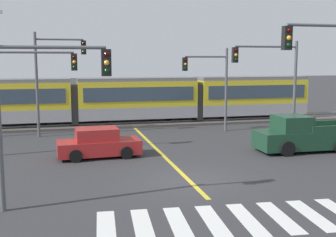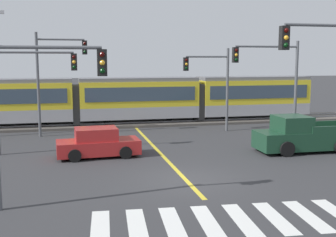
{
  "view_description": "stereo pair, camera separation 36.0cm",
  "coord_description": "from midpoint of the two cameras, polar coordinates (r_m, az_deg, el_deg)",
  "views": [
    {
      "loc": [
        -4.9,
        -16.35,
        5.0
      ],
      "look_at": [
        0.86,
        7.06,
        1.6
      ],
      "focal_mm": 45.0,
      "sensor_mm": 36.0,
      "label": 1
    },
    {
      "loc": [
        -4.55,
        -16.44,
        5.0
      ],
      "look_at": [
        0.86,
        7.06,
        1.6
      ],
      "focal_mm": 45.0,
      "sensor_mm": 36.0,
      "label": 2
    }
  ],
  "objects": [
    {
      "name": "crosswalk_stripe_1",
      "position": [
        13.17,
        -3.43,
        -14.27
      ],
      "size": [
        0.78,
        2.84,
        0.01
      ],
      "primitive_type": "cube",
      "rotation": [
        0.0,
        0.0,
        -0.08
      ],
      "color": "silver",
      "rests_on": "ground"
    },
    {
      "name": "crosswalk_stripe_2",
      "position": [
        13.3,
        1.44,
        -14.02
      ],
      "size": [
        0.78,
        2.84,
        0.01
      ],
      "primitive_type": "cube",
      "rotation": [
        0.0,
        0.0,
        -0.08
      ],
      "color": "silver",
      "rests_on": "ground"
    },
    {
      "name": "rail_near",
      "position": [
        32.07,
        -4.35,
        -0.55
      ],
      "size": [
        120.0,
        0.08,
        0.1
      ],
      "primitive_type": "cube",
      "color": "#939399",
      "rests_on": "track_bed"
    },
    {
      "name": "crosswalk_stripe_4",
      "position": [
        13.83,
        10.71,
        -13.29
      ],
      "size": [
        0.78,
        2.84,
        0.01
      ],
      "primitive_type": "cube",
      "rotation": [
        0.0,
        0.0,
        -0.08
      ],
      "color": "silver",
      "rests_on": "ground"
    },
    {
      "name": "rail_far",
      "position": [
        33.48,
        -4.72,
        -0.19
      ],
      "size": [
        120.0,
        0.08,
        0.1
      ],
      "primitive_type": "cube",
      "color": "#939399",
      "rests_on": "track_bed"
    },
    {
      "name": "lane_centre_line",
      "position": [
        23.0,
        -0.79,
        -4.52
      ],
      "size": [
        0.2,
        16.28,
        0.01
      ],
      "primitive_type": "cube",
      "color": "gold",
      "rests_on": "ground"
    },
    {
      "name": "pickup_truck",
      "position": [
        24.14,
        18.19,
        -2.3
      ],
      "size": [
        5.43,
        2.3,
        1.98
      ],
      "color": "#193D28",
      "rests_on": "ground"
    },
    {
      "name": "traffic_light_far_right",
      "position": [
        29.19,
        6.41,
        5.46
      ],
      "size": [
        3.25,
        0.38,
        5.76
      ],
      "color": "#515459",
      "rests_on": "ground"
    },
    {
      "name": "traffic_light_mid_left",
      "position": [
        23.22,
        -18.37,
        4.84
      ],
      "size": [
        4.25,
        0.38,
        5.83
      ],
      "color": "#515459",
      "rests_on": "ground"
    },
    {
      "name": "track_bed",
      "position": [
        32.8,
        -4.54,
        -0.61
      ],
      "size": [
        120.0,
        4.0,
        0.18
      ],
      "primitive_type": "cube",
      "color": "#4C4742",
      "rests_on": "ground"
    },
    {
      "name": "traffic_light_near_left",
      "position": [
        14.46,
        -16.92,
        3.11
      ],
      "size": [
        3.75,
        0.38,
        5.77
      ],
      "color": "#515459",
      "rests_on": "ground"
    },
    {
      "name": "sedan_crossing",
      "position": [
        21.98,
        -9.0,
        -3.36
      ],
      "size": [
        4.29,
        2.09,
        1.52
      ],
      "color": "#B22323",
      "rests_on": "ground"
    },
    {
      "name": "crosswalk_stripe_0",
      "position": [
        13.13,
        -8.37,
        -14.41
      ],
      "size": [
        0.78,
        2.84,
        0.01
      ],
      "primitive_type": "cube",
      "rotation": [
        0.0,
        0.0,
        -0.08
      ],
      "color": "silver",
      "rests_on": "ground"
    },
    {
      "name": "crosswalk_stripe_5",
      "position": [
        14.21,
        15.02,
        -12.84
      ],
      "size": [
        0.78,
        2.84,
        0.01
      ],
      "primitive_type": "cube",
      "rotation": [
        0.0,
        0.0,
        -0.08
      ],
      "color": "silver",
      "rests_on": "ground"
    },
    {
      "name": "traffic_light_far_left",
      "position": [
        28.2,
        -14.87,
        6.46
      ],
      "size": [
        3.25,
        0.38,
        6.71
      ],
      "color": "#515459",
      "rests_on": "ground"
    },
    {
      "name": "crosswalk_stripe_3",
      "position": [
        13.52,
        6.18,
        -13.69
      ],
      "size": [
        0.78,
        2.84,
        0.01
      ],
      "primitive_type": "cube",
      "rotation": [
        0.0,
        0.0,
        -0.08
      ],
      "color": "silver",
      "rests_on": "ground"
    },
    {
      "name": "traffic_light_mid_right",
      "position": [
        26.34,
        14.66,
        5.81
      ],
      "size": [
        4.25,
        0.38,
        6.11
      ],
      "color": "#515459",
      "rests_on": "ground"
    },
    {
      "name": "light_rail_tram",
      "position": [
        32.64,
        -3.68,
        2.81
      ],
      "size": [
        28.0,
        2.64,
        3.43
      ],
      "color": "#9E9EA3",
      "rests_on": "track_bed"
    },
    {
      "name": "ground_plane",
      "position": [
        17.78,
        3.02,
        -8.31
      ],
      "size": [
        200.0,
        200.0,
        0.0
      ],
      "primitive_type": "plane",
      "color": "#333335"
    },
    {
      "name": "crosswalk_stripe_6",
      "position": [
        14.66,
        19.06,
        -12.34
      ],
      "size": [
        0.78,
        2.84,
        0.01
      ],
      "primitive_type": "cube",
      "rotation": [
        0.0,
        0.0,
        -0.08
      ],
      "color": "silver",
      "rests_on": "ground"
    }
  ]
}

